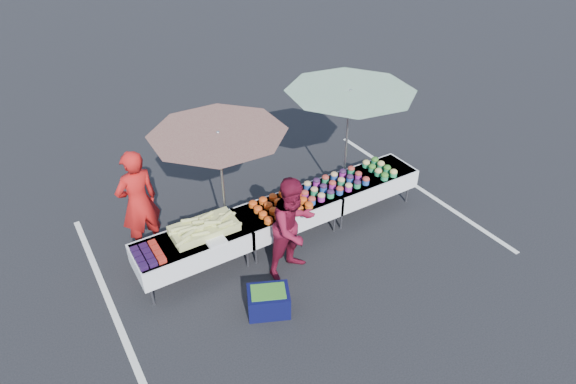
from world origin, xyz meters
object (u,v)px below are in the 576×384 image
table_center (288,212)px  customer (293,227)px  table_right (368,182)px  umbrella_right (350,101)px  storage_bin (269,301)px  vendor (138,202)px  table_left (192,247)px  umbrella_left (219,143)px

table_center → customer: size_ratio=1.05×
table_right → umbrella_right: (-0.27, 0.40, 1.59)m
customer → umbrella_right: umbrella_right is taller
customer → storage_bin: customer is taller
vendor → umbrella_right: size_ratio=0.69×
table_center → table_right: (1.80, 0.00, 0.00)m
table_left → umbrella_right: umbrella_right is taller
table_right → umbrella_right: 1.66m
table_center → umbrella_right: (1.53, 0.40, 1.59)m
table_center → customer: bearing=-115.9°
table_center → umbrella_left: bearing=157.2°
vendor → customer: vendor is taller
vendor → umbrella_left: bearing=141.6°
table_left → vendor: vendor is taller
umbrella_left → storage_bin: (-0.16, -1.76, -1.83)m
customer → umbrella_right: size_ratio=0.63×
umbrella_right → vendor: bearing=169.7°
table_right → customer: bearing=-160.9°
vendor → customer: 2.65m
table_right → customer: 2.31m
table_center → umbrella_left: size_ratio=0.65×
table_right → customer: customer is taller
customer → umbrella_left: bearing=107.7°
customer → storage_bin: (-0.80, -0.58, -0.68)m
table_right → customer: (-2.16, -0.75, 0.31)m
storage_bin → table_left: bearing=139.6°
table_left → storage_bin: size_ratio=2.46×
table_left → customer: (1.44, -0.75, 0.31)m
table_right → customer: size_ratio=1.05×
table_left → customer: customer is taller
table_center → table_right: size_ratio=1.00×
table_left → storage_bin: 1.52m
umbrella_right → storage_bin: bearing=-147.3°
table_center → vendor: (-2.27, 1.09, 0.39)m
customer → umbrella_left: size_ratio=0.62×
table_right → umbrella_left: bearing=171.4°
umbrella_right → table_center: bearing=-165.4°
vendor → umbrella_left: (1.26, -0.67, 1.07)m
table_right → umbrella_right: bearing=123.8°
table_center → table_right: same height
umbrella_left → umbrella_right: 2.54m
table_left → customer: 1.65m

